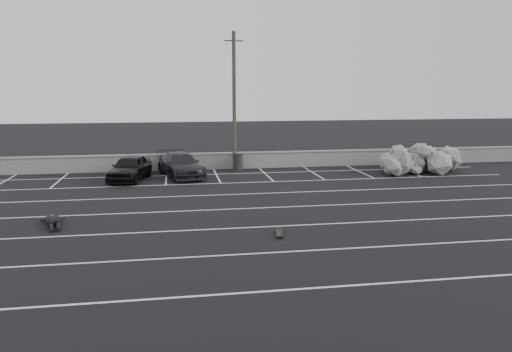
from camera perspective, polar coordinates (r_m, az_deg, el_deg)
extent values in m
plane|color=black|center=(18.82, -4.39, -6.07)|extent=(120.00, 120.00, 0.00)
cube|color=gray|center=(32.39, -6.67, 1.63)|extent=(50.00, 0.35, 1.00)
cube|color=gray|center=(32.32, -6.69, 2.54)|extent=(50.00, 0.45, 0.08)
cube|color=silver|center=(13.19, -1.93, -13.24)|extent=(36.00, 0.10, 0.01)
cube|color=silver|center=(15.97, -3.38, -9.02)|extent=(36.00, 0.10, 0.01)
cube|color=silver|center=(18.82, -4.39, -6.06)|extent=(36.00, 0.10, 0.01)
cube|color=silver|center=(21.70, -5.11, -3.88)|extent=(36.00, 0.10, 0.01)
cube|color=silver|center=(24.62, -5.67, -2.21)|extent=(36.00, 0.10, 0.01)
cube|color=silver|center=(27.55, -6.11, -0.90)|extent=(36.00, 0.10, 0.01)
cube|color=silver|center=(30.50, -6.46, 0.16)|extent=(36.00, 0.10, 0.01)
cube|color=silver|center=(31.41, -26.87, -0.59)|extent=(0.10, 5.00, 0.01)
cube|color=silver|center=(30.64, -21.51, -0.44)|extent=(0.10, 5.00, 0.01)
cube|color=silver|center=(30.16, -15.93, -0.28)|extent=(0.10, 5.00, 0.01)
cube|color=silver|center=(29.97, -10.22, -0.11)|extent=(0.10, 5.00, 0.01)
cube|color=silver|center=(30.08, -4.50, 0.05)|extent=(0.10, 5.00, 0.01)
cube|color=silver|center=(30.48, 1.12, 0.22)|extent=(0.10, 5.00, 0.01)
cube|color=silver|center=(31.17, 6.55, 0.37)|extent=(0.10, 5.00, 0.01)
cube|color=silver|center=(32.13, 11.70, 0.52)|extent=(0.10, 5.00, 0.01)
cube|color=silver|center=(33.33, 16.51, 0.65)|extent=(0.10, 5.00, 0.01)
imported|color=black|center=(29.29, -14.22, 0.92)|extent=(2.62, 4.48, 1.43)
imported|color=black|center=(29.93, -8.57, 1.26)|extent=(3.14, 5.14, 1.39)
cylinder|color=#4C4238|center=(31.46, -2.51, 8.41)|extent=(0.23, 0.23, 8.62)
cube|color=#4C4238|center=(31.58, -2.56, 15.20)|extent=(1.15, 0.08, 0.08)
cylinder|color=#242426|center=(31.91, -2.12, 1.59)|extent=(0.66, 0.66, 1.03)
cylinder|color=#242426|center=(31.83, -2.12, 2.55)|extent=(0.73, 0.73, 0.06)
cube|color=black|center=(17.97, 2.66, -6.52)|extent=(0.37, 0.88, 0.02)
cube|color=#242426|center=(18.26, 2.63, -6.38)|extent=(0.18, 0.09, 0.04)
cube|color=#242426|center=(17.71, 2.68, -6.90)|extent=(0.18, 0.09, 0.04)
cylinder|color=black|center=(18.26, 2.31, -6.45)|extent=(0.04, 0.07, 0.06)
cylinder|color=black|center=(18.27, 2.96, -6.45)|extent=(0.04, 0.07, 0.06)
cylinder|color=black|center=(17.72, 2.34, -6.97)|extent=(0.04, 0.07, 0.06)
cylinder|color=black|center=(17.72, 3.01, -6.97)|extent=(0.04, 0.07, 0.06)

